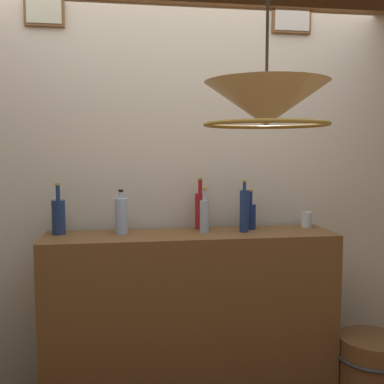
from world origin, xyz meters
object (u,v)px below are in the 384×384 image
liquor_bottle_rum (59,216)px  pendant_lamp (266,106)px  liquor_bottle_scotch (204,215)px  liquor_bottle_amaro (250,214)px  liquor_bottle_whiskey (244,210)px  glass_tumbler_rocks (307,220)px  liquor_bottle_mezcal (200,210)px  wooden_barrel (371,380)px  liquor_bottle_vermouth (121,216)px

liquor_bottle_rum → pendant_lamp: size_ratio=0.60×
liquor_bottle_scotch → liquor_bottle_amaro: liquor_bottle_scotch is taller
liquor_bottle_whiskey → glass_tumbler_rocks: liquor_bottle_whiskey is taller
pendant_lamp → liquor_bottle_whiskey: bearing=80.1°
liquor_bottle_scotch → liquor_bottle_whiskey: liquor_bottle_whiskey is taller
liquor_bottle_amaro → liquor_bottle_mezcal: 0.31m
liquor_bottle_whiskey → wooden_barrel: 1.26m
liquor_bottle_vermouth → wooden_barrel: size_ratio=0.50×
liquor_bottle_amaro → liquor_bottle_whiskey: bearing=-121.9°
liquor_bottle_mezcal → glass_tumbler_rocks: 0.68m
liquor_bottle_scotch → liquor_bottle_whiskey: size_ratio=0.85×
glass_tumbler_rocks → wooden_barrel: 1.02m
glass_tumbler_rocks → liquor_bottle_mezcal: bearing=176.2°
liquor_bottle_vermouth → liquor_bottle_mezcal: bearing=11.9°
pendant_lamp → liquor_bottle_mezcal: bearing=95.0°
liquor_bottle_vermouth → wooden_barrel: 1.78m
liquor_bottle_vermouth → liquor_bottle_whiskey: (0.73, -0.04, 0.02)m
liquor_bottle_scotch → wooden_barrel: 1.40m
liquor_bottle_scotch → liquor_bottle_whiskey: bearing=-5.2°
glass_tumbler_rocks → pendant_lamp: 1.30m
liquor_bottle_scotch → liquor_bottle_rum: 0.85m
glass_tumbler_rocks → pendant_lamp: bearing=-121.1°
liquor_bottle_whiskey → liquor_bottle_rum: bearing=175.6°
liquor_bottle_whiskey → liquor_bottle_rum: liquor_bottle_whiskey is taller
liquor_bottle_mezcal → pendant_lamp: bearing=-85.0°
liquor_bottle_amaro → pendant_lamp: 1.16m
liquor_bottle_vermouth → liquor_bottle_scotch: size_ratio=0.98×
liquor_bottle_vermouth → pendant_lamp: (0.57, -0.92, 0.56)m
liquor_bottle_whiskey → glass_tumbler_rocks: size_ratio=3.15×
liquor_bottle_vermouth → liquor_bottle_amaro: 0.79m
glass_tumbler_rocks → liquor_bottle_whiskey: bearing=-167.4°
liquor_bottle_mezcal → liquor_bottle_vermouth: bearing=-168.1°
liquor_bottle_rum → liquor_bottle_mezcal: size_ratio=0.94×
liquor_bottle_vermouth → wooden_barrel: bearing=-9.9°
liquor_bottle_whiskey → liquor_bottle_mezcal: size_ratio=0.98×
liquor_bottle_vermouth → glass_tumbler_rocks: (1.16, 0.06, -0.06)m
wooden_barrel → liquor_bottle_mezcal: bearing=159.9°
liquor_bottle_rum → liquor_bottle_mezcal: bearing=3.9°
liquor_bottle_scotch → glass_tumbler_rocks: liquor_bottle_scotch is taller
liquor_bottle_vermouth → glass_tumbler_rocks: bearing=2.8°
pendant_lamp → liquor_bottle_amaro: bearing=77.6°
liquor_bottle_amaro → wooden_barrel: size_ratio=0.48×
liquor_bottle_scotch → liquor_bottle_rum: liquor_bottle_rum is taller
liquor_bottle_vermouth → liquor_bottle_rum: liquor_bottle_rum is taller
liquor_bottle_amaro → pendant_lamp: pendant_lamp is taller
glass_tumbler_rocks → pendant_lamp: (-0.59, -0.98, 0.61)m
liquor_bottle_amaro → glass_tumbler_rocks: liquor_bottle_amaro is taller
liquor_bottle_whiskey → pendant_lamp: bearing=-99.9°
liquor_bottle_vermouth → pendant_lamp: bearing=-58.1°
liquor_bottle_vermouth → pendant_lamp: pendant_lamp is taller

